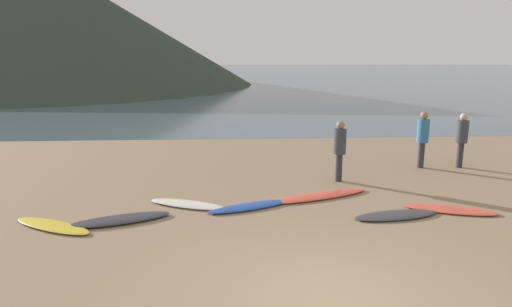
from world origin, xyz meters
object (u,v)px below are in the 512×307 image
object	(u,v)px
surfboard_5	(396,215)
surfboard_2	(188,204)
surfboard_6	(450,210)
person_1	(340,146)
surfboard_1	(120,219)
person_0	(462,136)
person_2	(423,135)
surfboard_0	(53,226)
surfboard_3	(250,206)
surfboard_4	(320,196)

from	to	relation	value
surfboard_5	surfboard_2	bearing A→B (deg)	157.77
surfboard_2	surfboard_6	bearing A→B (deg)	16.25
surfboard_2	surfboard_6	size ratio (longest dim) A/B	0.97
surfboard_6	person_1	xyz separation A→B (m)	(-1.94, 2.47, 0.95)
surfboard_5	surfboard_1	bearing A→B (deg)	169.15
surfboard_6	person_0	distance (m)	4.40
surfboard_6	person_1	bearing A→B (deg)	147.97
person_1	surfboard_5	bearing A→B (deg)	132.88
surfboard_2	person_2	world-z (taller)	person_2
surfboard_6	person_0	xyz separation A→B (m)	(2.12, 3.74, 0.95)
surfboard_6	person_2	size ratio (longest dim) A/B	1.14
surfboard_6	surfboard_0	bearing A→B (deg)	-156.91
surfboard_6	person_2	bearing A→B (deg)	96.29
surfboard_0	person_0	xyz separation A→B (m)	(10.61, 4.21, 0.95)
surfboard_5	person_1	world-z (taller)	person_1
surfboard_2	person_2	bearing A→B (deg)	47.36
surfboard_3	person_0	distance (m)	7.42
surfboard_2	surfboard_5	world-z (taller)	surfboard_2
surfboard_4	person_0	distance (m)	5.59
surfboard_3	person_1	distance (m)	3.37
surfboard_4	person_1	bearing A→B (deg)	39.56
surfboard_1	surfboard_2	xyz separation A→B (m)	(1.33, 0.90, -0.01)
person_1	surfboard_1	bearing A→B (deg)	57.81
surfboard_3	surfboard_5	size ratio (longest dim) A/B	1.06
surfboard_0	surfboard_5	world-z (taller)	surfboard_0
surfboard_6	surfboard_1	bearing A→B (deg)	-158.26
surfboard_3	person_1	world-z (taller)	person_1
person_2	surfboard_4	bearing A→B (deg)	-15.23
surfboard_2	surfboard_6	xyz separation A→B (m)	(5.88, -0.67, -0.01)
surfboard_3	surfboard_2	bearing A→B (deg)	149.15
surfboard_5	person_0	bearing A→B (deg)	38.98
surfboard_6	surfboard_4	bearing A→B (deg)	177.85
surfboard_5	surfboard_6	world-z (taller)	surfboard_5
surfboard_3	person_1	bearing A→B (deg)	16.97
surfboard_4	surfboard_5	xyz separation A→B (m)	(1.38, -1.39, -0.00)
surfboard_0	surfboard_1	bearing A→B (deg)	39.18
surfboard_6	person_0	size ratio (longest dim) A/B	1.18
person_1	person_2	bearing A→B (deg)	-124.72
surfboard_5	person_2	size ratio (longest dim) A/B	1.11
surfboard_0	surfboard_3	size ratio (longest dim) A/B	0.96
surfboard_4	surfboard_5	size ratio (longest dim) A/B	1.39
surfboard_6	surfboard_5	bearing A→B (deg)	-148.22
person_0	surfboard_2	bearing A→B (deg)	131.45
surfboard_1	person_0	world-z (taller)	person_0
surfboard_1	surfboard_4	world-z (taller)	surfboard_1
surfboard_1	person_1	bearing A→B (deg)	8.03
person_2	surfboard_5	bearing A→B (deg)	9.40
surfboard_0	person_2	world-z (taller)	person_2
surfboard_5	surfboard_6	bearing A→B (deg)	1.52
surfboard_3	surfboard_0	bearing A→B (deg)	171.10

